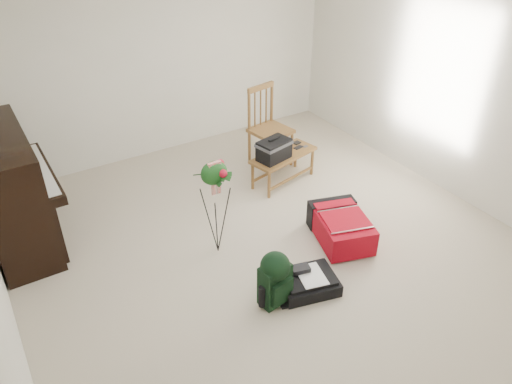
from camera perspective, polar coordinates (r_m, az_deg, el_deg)
floor at (r=5.30m, az=2.12°, el=-6.79°), size 5.00×5.50×0.01m
ceiling at (r=4.17m, az=2.87°, el=20.63°), size 5.00×5.50×0.01m
wall_back at (r=6.87m, az=-10.84°, el=14.28°), size 5.00×0.04×2.50m
wall_right at (r=6.24m, az=22.21°, el=10.51°), size 0.04×5.50×2.50m
piano at (r=5.69m, az=-26.13°, el=-0.10°), size 0.71×1.50×1.25m
bench at (r=6.15m, az=2.25°, el=4.77°), size 0.95×0.54×0.69m
dining_chair at (r=6.61m, az=1.51°, el=7.31°), size 0.54×0.54×1.08m
red_suitcase at (r=5.46m, az=9.34°, el=-3.71°), size 0.70×0.87×0.32m
black_duffel at (r=4.86m, az=5.90°, el=-10.12°), size 0.63×0.55×0.23m
green_backpack at (r=4.55m, az=2.21°, el=-9.62°), size 0.31×0.28×0.56m
flower_stand at (r=5.00m, az=-4.61°, el=-1.89°), size 0.36×0.36×1.11m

